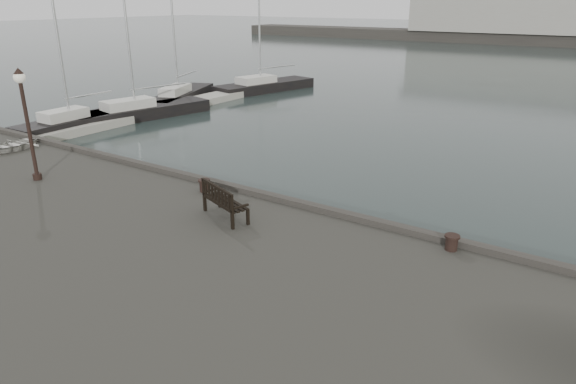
# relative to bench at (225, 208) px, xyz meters

# --- Properties ---
(ground) EXTENTS (400.00, 400.00, 0.00)m
(ground) POSITION_rel_bench_xyz_m (1.47, 2.16, -1.89)
(ground) COLOR black
(ground) RESTS_ON ground
(pontoon) EXTENTS (2.00, 24.00, 0.50)m
(pontoon) POSITION_rel_bench_xyz_m (-18.53, 12.16, -1.64)
(pontoon) COLOR #9E9C92
(pontoon) RESTS_ON ground
(breakwater) EXTENTS (140.00, 9.50, 12.20)m
(breakwater) POSITION_rel_bench_xyz_m (-3.09, 94.16, 2.41)
(breakwater) COLOR #383530
(breakwater) RESTS_ON ground
(bench) EXTENTS (1.88, 1.18, 1.02)m
(bench) POSITION_rel_bench_xyz_m (0.00, 0.00, 0.00)
(bench) COLOR black
(bench) RESTS_ON quay
(bollard_left) EXTENTS (0.41, 0.41, 0.43)m
(bollard_left) POSITION_rel_bench_xyz_m (-2.03, 1.32, -0.11)
(bollard_left) COLOR black
(bollard_left) RESTS_ON quay
(bollard_right) EXTENTS (0.46, 0.46, 0.41)m
(bollard_right) POSITION_rel_bench_xyz_m (6.24, 1.66, -0.12)
(bollard_right) COLOR black
(bollard_right) RESTS_ON quay
(lamp_post) EXTENTS (0.40, 0.40, 3.96)m
(lamp_post) POSITION_rel_bench_xyz_m (-7.89, -1.11, 2.21)
(lamp_post) COLOR black
(lamp_post) RESTS_ON quay
(dinghy) EXTENTS (1.80, 2.30, 0.43)m
(dinghy) POSITION_rel_bench_xyz_m (-12.43, 0.56, -0.11)
(dinghy) COLOR beige
(dinghy) RESTS_ON quay
(yacht_a) EXTENTS (2.33, 7.92, 11.00)m
(yacht_a) POSITION_rel_bench_xyz_m (-19.19, 8.21, -1.64)
(yacht_a) COLOR black
(yacht_a) RESTS_ON ground
(yacht_b) EXTENTS (5.48, 9.59, 12.63)m
(yacht_b) POSITION_rel_bench_xyz_m (-20.49, 18.63, -1.64)
(yacht_b) COLOR black
(yacht_b) RESTS_ON ground
(yacht_c) EXTENTS (4.30, 9.96, 13.03)m
(yacht_c) POSITION_rel_bench_xyz_m (-18.41, 12.83, -1.64)
(yacht_c) COLOR black
(yacht_c) RESTS_ON ground
(yacht_d) EXTENTS (4.83, 10.12, 12.26)m
(yacht_d) POSITION_rel_bench_xyz_m (-18.00, 26.53, -1.65)
(yacht_d) COLOR black
(yacht_d) RESTS_ON ground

